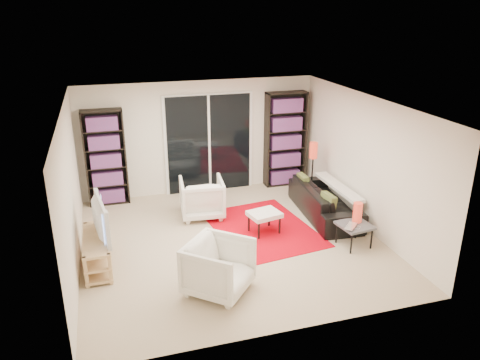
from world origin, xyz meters
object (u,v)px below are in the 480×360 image
object	(u,v)px
bookshelf_left	(106,158)
bookshelf_right	(285,139)
armchair_back	(202,198)
sofa	(325,201)
tv_stand	(98,251)
floor_lamp	(313,157)
side_table	(355,227)
armchair_front	(219,267)
ottoman	(264,215)

from	to	relation	value
bookshelf_left	bookshelf_right	bearing A→B (deg)	-0.00
bookshelf_left	armchair_back	size ratio (longest dim) A/B	2.35
armchair_back	sofa	bearing A→B (deg)	170.02
tv_stand	armchair_back	bearing A→B (deg)	34.94
floor_lamp	side_table	bearing A→B (deg)	-94.92
sofa	floor_lamp	bearing A→B (deg)	-2.92
armchair_front	floor_lamp	world-z (taller)	floor_lamp
side_table	floor_lamp	distance (m)	2.19
armchair_back	side_table	world-z (taller)	armchair_back
armchair_back	side_table	distance (m)	2.92
armchair_back	side_table	size ratio (longest dim) A/B	1.44
bookshelf_right	armchair_back	bearing A→B (deg)	-151.66
tv_stand	ottoman	size ratio (longest dim) A/B	2.00
sofa	floor_lamp	distance (m)	1.05
ottoman	bookshelf_left	bearing A→B (deg)	140.04
ottoman	bookshelf_right	bearing A→B (deg)	60.35
sofa	ottoman	bearing A→B (deg)	109.81
sofa	floor_lamp	world-z (taller)	floor_lamp
tv_stand	armchair_back	size ratio (longest dim) A/B	1.49
sofa	ottoman	xyz separation A→B (m)	(-1.37, -0.38, 0.04)
ottoman	side_table	xyz separation A→B (m)	(1.29, -0.89, 0.01)
sofa	armchair_front	bearing A→B (deg)	130.90
ottoman	floor_lamp	xyz separation A→B (m)	(1.48, 1.22, 0.58)
bookshelf_left	side_table	world-z (taller)	bookshelf_left
armchair_front	bookshelf_left	bearing A→B (deg)	61.66
bookshelf_right	sofa	xyz separation A→B (m)	(0.13, -1.81, -0.75)
bookshelf_right	side_table	world-z (taller)	bookshelf_right
bookshelf_right	bookshelf_left	bearing A→B (deg)	180.00
bookshelf_left	bookshelf_right	size ratio (longest dim) A/B	0.93
tv_stand	side_table	bearing A→B (deg)	-7.52
side_table	bookshelf_left	bearing A→B (deg)	141.75
bookshelf_left	sofa	world-z (taller)	bookshelf_left
side_table	bookshelf_right	bearing A→B (deg)	90.95
armchair_front	side_table	bearing A→B (deg)	-34.16
bookshelf_left	tv_stand	size ratio (longest dim) A/B	1.58
ottoman	tv_stand	bearing A→B (deg)	-173.18
tv_stand	armchair_back	distance (m)	2.39
bookshelf_left	floor_lamp	bearing A→B (deg)	-13.34
sofa	ottoman	distance (m)	1.42
armchair_back	ottoman	bearing A→B (deg)	137.47
bookshelf_right	armchair_front	world-z (taller)	bookshelf_right
sofa	bookshelf_right	bearing A→B (deg)	8.31
bookshelf_left	side_table	bearing A→B (deg)	-38.25
bookshelf_left	armchair_front	size ratio (longest dim) A/B	2.30
bookshelf_left	bookshelf_right	xyz separation A→B (m)	(3.85, -0.00, 0.07)
sofa	armchair_back	distance (m)	2.37
tv_stand	ottoman	xyz separation A→B (m)	(2.86, 0.34, 0.08)
armchair_back	floor_lamp	distance (m)	2.45
bookshelf_left	armchair_back	bearing A→B (deg)	-34.41
bookshelf_right	tv_stand	bearing A→B (deg)	-148.40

